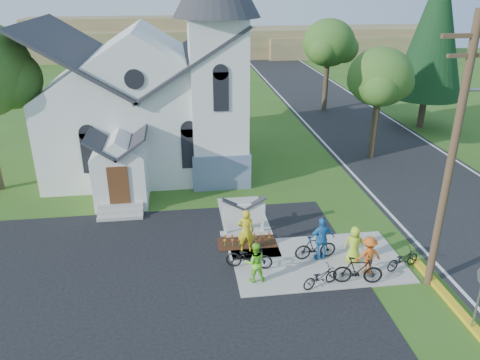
{
  "coord_description": "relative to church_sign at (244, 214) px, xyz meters",
  "views": [
    {
      "loc": [
        -3.93,
        -15.4,
        10.83
      ],
      "look_at": [
        -1.15,
        5.0,
        1.92
      ],
      "focal_mm": 35.0,
      "sensor_mm": 36.0,
      "label": 1
    }
  ],
  "objects": [
    {
      "name": "flower_bed",
      "position": [
        0.0,
        -0.9,
        -0.99
      ],
      "size": [
        2.6,
        1.1,
        0.07
      ],
      "primitive_type": "cube",
      "color": "#341A0E",
      "rests_on": "ground"
    },
    {
      "name": "cyclist_2",
      "position": [
        2.84,
        -2.57,
        -0.02
      ],
      "size": [
        1.16,
        0.58,
        1.91
      ],
      "primitive_type": "imported",
      "rotation": [
        0.0,
        0.0,
        3.25
      ],
      "color": "#2572BA",
      "rests_on": "sidewalk"
    },
    {
      "name": "bike_3",
      "position": [
        3.74,
        -4.4,
        -0.41
      ],
      "size": [
        1.95,
        0.84,
        1.14
      ],
      "primitive_type": "imported",
      "rotation": [
        0.0,
        0.0,
        1.4
      ],
      "color": "black",
      "rests_on": "sidewalk"
    },
    {
      "name": "cyclist_4",
      "position": [
        4.09,
        -2.97,
        -0.16
      ],
      "size": [
        0.91,
        0.73,
        1.63
      ],
      "primitive_type": "imported",
      "rotation": [
        0.0,
        0.0,
        2.84
      ],
      "color": "#A9D027",
      "rests_on": "sidewalk"
    },
    {
      "name": "parking_lot",
      "position": [
        -5.8,
        -5.2,
        -1.02
      ],
      "size": [
        20.0,
        16.0,
        0.02
      ],
      "primitive_type": "cube",
      "color": "black",
      "rests_on": "ground"
    },
    {
      "name": "cyclist_0",
      "position": [
        -0.15,
        -1.52,
        -0.01
      ],
      "size": [
        0.76,
        0.55,
        1.94
      ],
      "primitive_type": "imported",
      "rotation": [
        0.0,
        0.0,
        3.02
      ],
      "color": "gold",
      "rests_on": "sidewalk"
    },
    {
      "name": "bike_1",
      "position": [
        2.63,
        -2.51,
        -0.44
      ],
      "size": [
        1.8,
        0.61,
        1.07
      ],
      "primitive_type": "imported",
      "rotation": [
        0.0,
        0.0,
        1.63
      ],
      "color": "black",
      "rests_on": "sidewalk"
    },
    {
      "name": "utility_pole",
      "position": [
        6.56,
        -4.7,
        4.38
      ],
      "size": [
        3.45,
        0.28,
        10.0
      ],
      "color": "#4B3225",
      "rests_on": "ground"
    },
    {
      "name": "church",
      "position": [
        -4.28,
        9.28,
        4.22
      ],
      "size": [
        12.35,
        12.0,
        13.0
      ],
      "color": "white",
      "rests_on": "ground"
    },
    {
      "name": "tree_road_mid",
      "position": [
        10.2,
        20.8,
        4.75
      ],
      "size": [
        4.4,
        4.4,
        7.8
      ],
      "color": "#372A1E",
      "rests_on": "ground"
    },
    {
      "name": "bike_4",
      "position": [
        5.9,
        -3.68,
        -0.56
      ],
      "size": [
        1.7,
        1.06,
        0.84
      ],
      "primitive_type": "imported",
      "rotation": [
        0.0,
        0.0,
        1.91
      ],
      "color": "black",
      "rests_on": "sidewalk"
    },
    {
      "name": "road",
      "position": [
        11.2,
        11.8,
        -1.02
      ],
      "size": [
        8.0,
        90.0,
        0.02
      ],
      "primitive_type": "cube",
      "color": "black",
      "rests_on": "ground"
    },
    {
      "name": "tree_road_near",
      "position": [
        9.7,
        8.8,
        4.18
      ],
      "size": [
        4.0,
        4.0,
        7.05
      ],
      "color": "#372A1E",
      "rests_on": "ground"
    },
    {
      "name": "conifer",
      "position": [
        16.2,
        14.8,
        6.36
      ],
      "size": [
        5.2,
        5.2,
        12.4
      ],
      "color": "#372A1E",
      "rests_on": "ground"
    },
    {
      "name": "cyclist_1",
      "position": [
        -0.12,
        -3.69,
        -0.16
      ],
      "size": [
        0.81,
        0.63,
        1.64
      ],
      "primitive_type": "imported",
      "rotation": [
        0.0,
        0.0,
        3.16
      ],
      "color": "#7AE72B",
      "rests_on": "sidewalk"
    },
    {
      "name": "distant_hills",
      "position": [
        4.56,
        53.13,
        1.15
      ],
      "size": [
        61.0,
        10.0,
        5.6
      ],
      "color": "olive",
      "rests_on": "ground"
    },
    {
      "name": "cyclist_3",
      "position": [
        4.37,
        -3.79,
        -0.17
      ],
      "size": [
        1.07,
        0.65,
        1.61
      ],
      "primitive_type": "imported",
      "rotation": [
        0.0,
        0.0,
        3.19
      ],
      "color": "#CE5616",
      "rests_on": "sidewalk"
    },
    {
      "name": "bike_2",
      "position": [
        2.27,
        -4.4,
        -0.57
      ],
      "size": [
        1.65,
        1.04,
        0.82
      ],
      "primitive_type": "imported",
      "rotation": [
        0.0,
        0.0,
        1.92
      ],
      "color": "black",
      "rests_on": "sidewalk"
    },
    {
      "name": "sidewalk",
      "position": [
        2.7,
        -2.7,
        -1.0
      ],
      "size": [
        7.0,
        4.0,
        0.05
      ],
      "primitive_type": "cube",
      "color": "#ACA49B",
      "rests_on": "ground"
    },
    {
      "name": "church_sign",
      "position": [
        0.0,
        0.0,
        0.0
      ],
      "size": [
        2.2,
        0.4,
        1.7
      ],
      "color": "#ACA49B",
      "rests_on": "ground"
    },
    {
      "name": "ground",
      "position": [
        1.2,
        -3.2,
        -1.03
      ],
      "size": [
        120.0,
        120.0,
        0.0
      ],
      "primitive_type": "plane",
      "color": "#335919",
      "rests_on": "ground"
    },
    {
      "name": "bike_0",
      "position": [
        -0.21,
        -2.81,
        -0.48
      ],
      "size": [
        2.0,
        1.13,
        0.99
      ],
      "primitive_type": "imported",
      "rotation": [
        0.0,
        0.0,
        1.31
      ],
      "color": "black",
      "rests_on": "sidewalk"
    }
  ]
}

